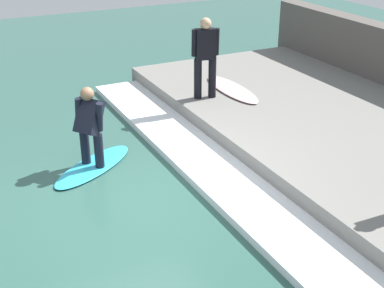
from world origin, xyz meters
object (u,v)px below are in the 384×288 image
at_px(surfer_riding, 90,123).
at_px(surfboard_waiting_near, 232,89).
at_px(surfer_waiting_near, 205,54).
at_px(surfboard_riding, 93,166).

height_order(surfer_riding, surfboard_waiting_near, surfer_riding).
relative_size(surfer_waiting_near, surfboard_waiting_near, 0.82).
bearing_deg(surfboard_riding, surfer_waiting_near, 24.64).
height_order(surfboard_riding, surfboard_waiting_near, surfboard_waiting_near).
bearing_deg(surfer_riding, surfboard_waiting_near, 21.92).
distance_m(surfboard_riding, surfer_riding, 0.77).
distance_m(surfer_riding, surfer_waiting_near, 3.08).
distance_m(surfer_riding, surfboard_waiting_near, 3.77).
xyz_separation_m(surfboard_riding, surfboard_waiting_near, (3.47, 1.40, 0.37)).
bearing_deg(surfboard_waiting_near, surfboard_riding, -158.08).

